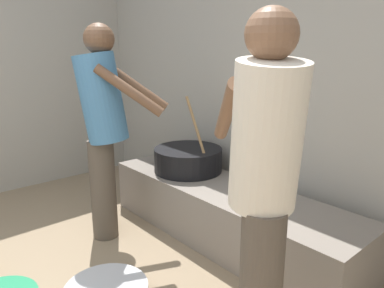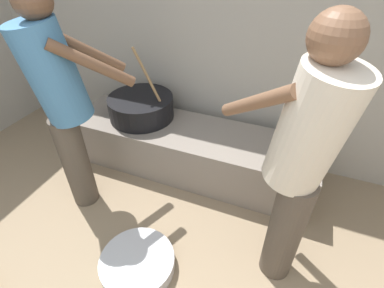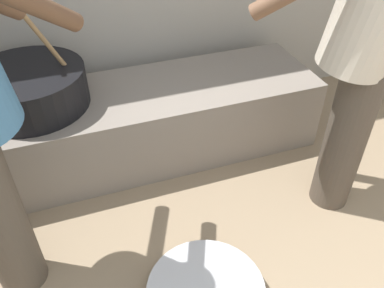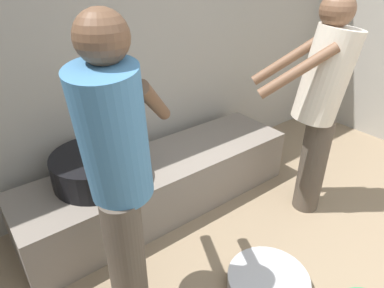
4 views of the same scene
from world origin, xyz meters
The scene contains 5 objects.
block_enclosure_rear centered at (0.00, 2.63, 1.25)m, with size 5.21×0.20×2.49m, color #9E998E.
hearth_ledge centered at (-0.17, 2.11, 0.22)m, with size 2.21×0.60×0.44m, color slate.
cooking_pot_main centered at (-0.67, 2.16, 0.54)m, with size 0.59×0.59×0.66m.
cook_in_cream_shirt centered at (0.72, 1.41, 0.93)m, with size 0.73×0.67×1.63m.
cook_in_blue_shirt centered at (-0.82, 1.45, 0.95)m, with size 0.70×0.71×1.65m.
Camera 1 is at (1.63, 0.20, 1.45)m, focal length 33.73 mm.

